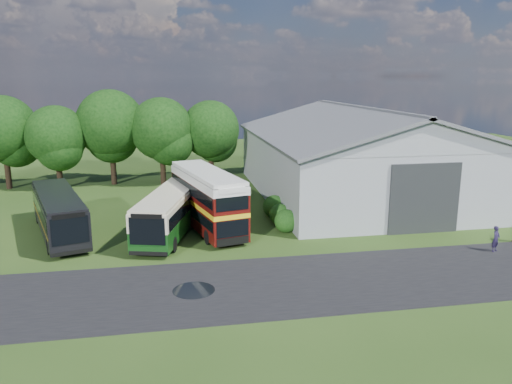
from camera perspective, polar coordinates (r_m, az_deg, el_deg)
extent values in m
plane|color=#223C13|center=(29.36, -4.52, -8.59)|extent=(120.00, 120.00, 0.00)
cube|color=black|center=(27.07, 2.58, -10.49)|extent=(60.00, 8.00, 0.02)
cylinder|color=black|center=(26.51, -7.13, -11.12)|extent=(2.20, 2.20, 0.01)
cube|color=gray|center=(47.32, 11.73, 2.99)|extent=(18.00, 24.00, 5.50)
cube|color=#2D3033|center=(36.69, 18.71, -0.73)|extent=(5.20, 0.18, 5.00)
cylinder|color=black|center=(54.68, -26.50, 2.11)|extent=(0.56, 0.56, 3.42)
sphere|color=black|center=(54.14, -26.95, 6.45)|extent=(6.46, 6.46, 6.46)
cylinder|color=black|center=(52.55, -21.54, 1.98)|extent=(0.56, 0.56, 3.06)
sphere|color=black|center=(52.02, -21.88, 6.02)|extent=(5.78, 5.78, 5.78)
cylinder|color=black|center=(53.02, -16.00, 2.78)|extent=(0.56, 0.56, 3.60)
sphere|color=black|center=(52.45, -16.30, 7.51)|extent=(6.80, 6.80, 6.80)
cylinder|color=black|center=(51.79, -10.58, 2.67)|extent=(0.56, 0.56, 3.31)
sphere|color=black|center=(51.23, -10.77, 7.12)|extent=(6.26, 6.26, 6.26)
cylinder|color=black|center=(52.79, -5.14, 2.95)|extent=(0.56, 0.56, 3.17)
sphere|color=black|center=(52.25, -5.22, 7.14)|extent=(5.98, 5.98, 5.98)
sphere|color=#194714|center=(35.85, 3.45, -4.51)|extent=(1.70, 1.70, 1.70)
sphere|color=#194714|center=(37.70, 2.73, -3.61)|extent=(1.60, 1.60, 1.60)
sphere|color=#194714|center=(39.58, 2.08, -2.79)|extent=(1.80, 1.80, 1.80)
cube|color=#113E12|center=(35.48, -9.70, -2.07)|extent=(5.40, 11.25, 2.73)
cube|color=#4C0D0A|center=(36.02, -5.62, -0.68)|extent=(4.87, 10.28, 3.99)
cube|color=black|center=(37.12, -21.61, -2.17)|extent=(5.69, 11.13, 2.70)
imported|color=#201938|center=(34.96, 25.73, -4.87)|extent=(0.72, 0.63, 1.65)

